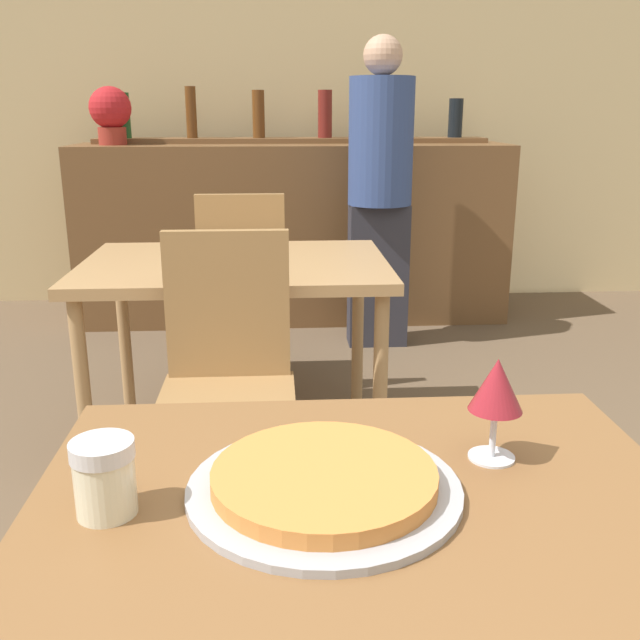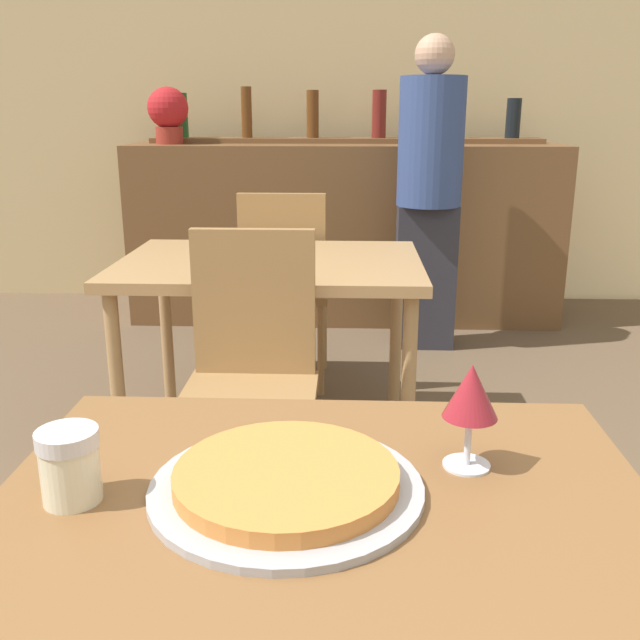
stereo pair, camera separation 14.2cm
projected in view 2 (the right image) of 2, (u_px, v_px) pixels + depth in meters
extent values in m
cube|color=#D1B784|center=(346.00, 88.00, 4.66)|extent=(8.00, 0.05, 2.80)
cube|color=brown|center=(322.00, 528.00, 0.93)|extent=(0.90, 0.76, 0.04)
cylinder|color=brown|center=(124.00, 605.00, 1.36)|extent=(0.05, 0.05, 0.73)
cylinder|color=brown|center=(538.00, 616.00, 1.33)|extent=(0.05, 0.05, 0.73)
cube|color=#A87F51|center=(270.00, 265.00, 2.65)|extent=(1.12, 0.80, 0.04)
cylinder|color=#A87F51|center=(118.00, 389.00, 2.45)|extent=(0.05, 0.05, 0.70)
cylinder|color=#A87F51|center=(408.00, 394.00, 2.41)|extent=(0.05, 0.05, 0.70)
cylinder|color=#A87F51|center=(166.00, 330.00, 3.10)|extent=(0.05, 0.05, 0.70)
cylinder|color=#A87F51|center=(396.00, 333.00, 3.06)|extent=(0.05, 0.05, 0.70)
cube|color=brown|center=(344.00, 233.00, 4.42)|extent=(2.60, 0.56, 1.07)
cube|color=brown|center=(346.00, 140.00, 4.40)|extent=(2.39, 0.24, 0.03)
cylinder|color=#1E5123|center=(181.00, 115.00, 4.40)|extent=(0.08, 0.08, 0.27)
cylinder|color=#5B3314|center=(247.00, 112.00, 4.37)|extent=(0.07, 0.07, 0.30)
cylinder|color=#5B3314|center=(313.00, 114.00, 4.36)|extent=(0.08, 0.08, 0.28)
cylinder|color=maroon|center=(379.00, 114.00, 4.34)|extent=(0.09, 0.09, 0.28)
cylinder|color=black|center=(446.00, 116.00, 4.33)|extent=(0.07, 0.07, 0.26)
cylinder|color=black|center=(513.00, 118.00, 4.32)|extent=(0.09, 0.09, 0.23)
cube|color=olive|center=(248.00, 399.00, 2.11)|extent=(0.40, 0.40, 0.04)
cube|color=olive|center=(254.00, 302.00, 2.21)|extent=(0.38, 0.04, 0.46)
cylinder|color=olive|center=(183.00, 498.00, 2.02)|extent=(0.03, 0.03, 0.43)
cylinder|color=olive|center=(302.00, 501.00, 2.00)|extent=(0.03, 0.03, 0.43)
cylinder|color=olive|center=(206.00, 444.00, 2.34)|extent=(0.03, 0.03, 0.43)
cylinder|color=olive|center=(309.00, 446.00, 2.33)|extent=(0.03, 0.03, 0.43)
cube|color=olive|center=(286.00, 291.00, 3.35)|extent=(0.40, 0.40, 0.04)
cube|color=olive|center=(282.00, 246.00, 3.10)|extent=(0.38, 0.04, 0.46)
cylinder|color=olive|center=(324.00, 328.00, 3.57)|extent=(0.03, 0.03, 0.43)
cylinder|color=olive|center=(256.00, 328.00, 3.58)|extent=(0.03, 0.03, 0.43)
cylinder|color=olive|center=(321.00, 350.00, 3.25)|extent=(0.03, 0.03, 0.43)
cylinder|color=olive|center=(247.00, 349.00, 3.26)|extent=(0.03, 0.03, 0.43)
cylinder|color=#A3A3A8|center=(287.00, 488.00, 0.98)|extent=(0.38, 0.38, 0.01)
cylinder|color=#CC7A38|center=(286.00, 476.00, 0.97)|extent=(0.31, 0.31, 0.02)
cylinder|color=beige|center=(71.00, 473.00, 0.95)|extent=(0.08, 0.08, 0.08)
cylinder|color=silver|center=(67.00, 438.00, 0.93)|extent=(0.08, 0.08, 0.02)
cube|color=#2D2D38|center=(425.00, 277.00, 3.89)|extent=(0.32, 0.18, 0.78)
cylinder|color=#33477F|center=(431.00, 142.00, 3.68)|extent=(0.34, 0.34, 0.65)
sphere|color=tan|center=(435.00, 54.00, 3.56)|extent=(0.20, 0.20, 0.20)
cylinder|color=silver|center=(466.00, 465.00, 1.05)|extent=(0.07, 0.07, 0.00)
cylinder|color=silver|center=(468.00, 440.00, 1.04)|extent=(0.01, 0.01, 0.07)
cone|color=maroon|center=(471.00, 391.00, 1.02)|extent=(0.08, 0.08, 0.08)
cylinder|color=maroon|center=(169.00, 135.00, 4.25)|extent=(0.16, 0.16, 0.10)
sphere|color=red|center=(168.00, 108.00, 4.20)|extent=(0.24, 0.24, 0.24)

